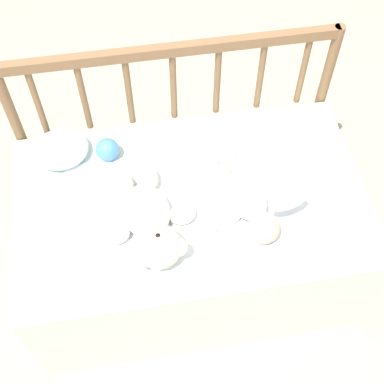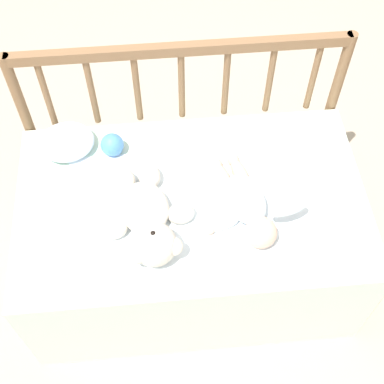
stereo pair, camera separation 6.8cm
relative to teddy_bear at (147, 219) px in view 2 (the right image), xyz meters
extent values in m
plane|color=tan|center=(0.14, 0.09, -0.52)|extent=(12.00, 12.00, 0.00)
cube|color=silver|center=(0.14, 0.09, -0.29)|extent=(1.11, 0.67, 0.47)
cylinder|color=brown|center=(-0.40, 0.45, -0.13)|extent=(0.04, 0.04, 0.78)
cylinder|color=brown|center=(0.68, 0.45, -0.13)|extent=(0.04, 0.04, 0.78)
cube|color=brown|center=(0.14, 0.45, 0.25)|extent=(1.08, 0.03, 0.04)
cylinder|color=brown|center=(-0.31, 0.45, 0.09)|extent=(0.02, 0.02, 0.28)
cylinder|color=brown|center=(-0.16, 0.45, 0.09)|extent=(0.02, 0.02, 0.28)
cylinder|color=brown|center=(-0.01, 0.45, 0.09)|extent=(0.02, 0.02, 0.28)
cylinder|color=brown|center=(0.14, 0.45, 0.09)|extent=(0.02, 0.02, 0.28)
cylinder|color=brown|center=(0.29, 0.45, 0.09)|extent=(0.02, 0.02, 0.28)
cylinder|color=brown|center=(0.44, 0.45, 0.09)|extent=(0.02, 0.02, 0.28)
cylinder|color=brown|center=(0.59, 0.45, 0.09)|extent=(0.02, 0.02, 0.28)
cube|color=white|center=(0.15, 0.05, -0.05)|extent=(0.79, 0.49, 0.01)
ellipsoid|color=silver|center=(-0.01, 0.05, -0.01)|extent=(0.18, 0.21, 0.09)
sphere|color=silver|center=(0.02, -0.10, 0.01)|extent=(0.13, 0.13, 0.13)
sphere|color=beige|center=(0.02, -0.10, 0.05)|extent=(0.06, 0.06, 0.06)
sphere|color=black|center=(0.02, -0.10, 0.07)|extent=(0.02, 0.02, 0.02)
sphere|color=silver|center=(0.07, -0.11, 0.02)|extent=(0.05, 0.05, 0.05)
sphere|color=silver|center=(-0.03, -0.13, 0.02)|extent=(0.05, 0.05, 0.05)
ellipsoid|color=silver|center=(0.10, 0.02, -0.02)|extent=(0.09, 0.08, 0.07)
ellipsoid|color=silver|center=(-0.10, -0.01, -0.02)|extent=(0.09, 0.08, 0.07)
ellipsoid|color=silver|center=(0.01, 0.17, -0.02)|extent=(0.09, 0.10, 0.07)
ellipsoid|color=silver|center=(-0.07, 0.16, -0.02)|extent=(0.09, 0.10, 0.07)
ellipsoid|color=white|center=(0.30, 0.05, 0.00)|extent=(0.16, 0.20, 0.10)
sphere|color=beige|center=(0.33, -0.08, 0.00)|extent=(0.10, 0.10, 0.10)
ellipsoid|color=white|center=(0.42, -0.02, 0.03)|extent=(0.13, 0.07, 0.04)
ellipsoid|color=white|center=(0.22, -0.02, -0.03)|extent=(0.13, 0.07, 0.04)
sphere|color=beige|center=(0.44, 0.03, -0.03)|extent=(0.04, 0.04, 0.04)
sphere|color=beige|center=(0.18, -0.03, -0.03)|extent=(0.04, 0.04, 0.04)
ellipsoid|color=beige|center=(0.30, 0.16, -0.03)|extent=(0.07, 0.13, 0.05)
ellipsoid|color=beige|center=(0.25, 0.15, -0.03)|extent=(0.07, 0.13, 0.05)
sphere|color=beige|center=(0.29, 0.22, -0.03)|extent=(0.04, 0.04, 0.04)
sphere|color=beige|center=(0.23, 0.21, -0.03)|extent=(0.04, 0.04, 0.04)
sphere|color=#4C8CDB|center=(-0.10, 0.31, -0.01)|extent=(0.08, 0.08, 0.08)
ellipsoid|color=silver|center=(-0.26, 0.34, -0.02)|extent=(0.19, 0.17, 0.06)
camera|label=1|loc=(-0.01, -0.83, 1.36)|focal=50.00mm
camera|label=2|loc=(0.06, -0.84, 1.36)|focal=50.00mm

